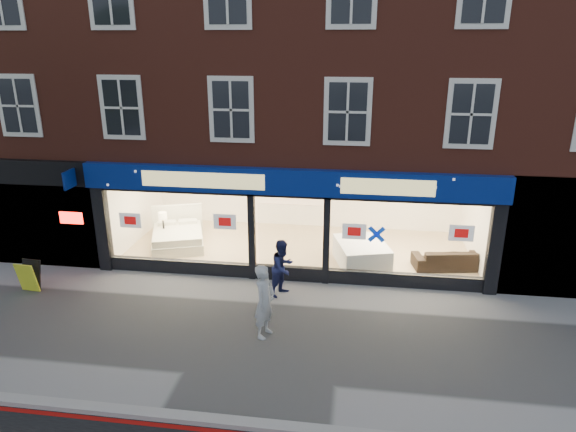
% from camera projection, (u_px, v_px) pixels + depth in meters
% --- Properties ---
extents(ground, '(120.00, 120.00, 0.00)m').
position_uv_depth(ground, '(270.00, 337.00, 11.85)').
color(ground, gray).
rests_on(ground, ground).
extents(kerb_stone, '(60.00, 0.25, 0.12)m').
position_uv_depth(kerb_stone, '(242.00, 423.00, 9.12)').
color(kerb_stone, gray).
rests_on(kerb_stone, ground).
extents(showroom_floor, '(11.00, 4.50, 0.10)m').
position_uv_depth(showroom_floor, '(298.00, 249.00, 16.75)').
color(showroom_floor, tan).
rests_on(showroom_floor, ground).
extents(building, '(19.00, 8.26, 10.30)m').
position_uv_depth(building, '(305.00, 35.00, 16.18)').
color(building, maroon).
rests_on(building, ground).
extents(display_bed, '(2.19, 2.41, 1.12)m').
position_uv_depth(display_bed, '(178.00, 236.00, 16.83)').
color(display_bed, silver).
rests_on(display_bed, showroom_floor).
extents(bedside_table, '(0.50, 0.50, 0.55)m').
position_uv_depth(bedside_table, '(164.00, 237.00, 16.90)').
color(bedside_table, brown).
rests_on(bedside_table, showroom_floor).
extents(mattress_stack, '(1.81, 2.07, 0.69)m').
position_uv_depth(mattress_stack, '(362.00, 254.00, 15.38)').
color(mattress_stack, silver).
rests_on(mattress_stack, showroom_floor).
extents(sofa, '(2.13, 1.13, 0.59)m').
position_uv_depth(sofa, '(448.00, 258.00, 15.16)').
color(sofa, black).
rests_on(sofa, showroom_floor).
extents(a_board, '(0.59, 0.41, 0.86)m').
position_uv_depth(a_board, '(29.00, 276.00, 13.94)').
color(a_board, yellow).
rests_on(a_board, ground).
extents(pedestrian_grey, '(0.60, 0.74, 1.76)m').
position_uv_depth(pedestrian_grey, '(264.00, 301.00, 11.67)').
color(pedestrian_grey, '#ACB0B4').
rests_on(pedestrian_grey, ground).
extents(pedestrian_blue, '(0.89, 0.95, 1.56)m').
position_uv_depth(pedestrian_blue, '(283.00, 268.00, 13.64)').
color(pedestrian_blue, '#1C214E').
rests_on(pedestrian_blue, ground).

